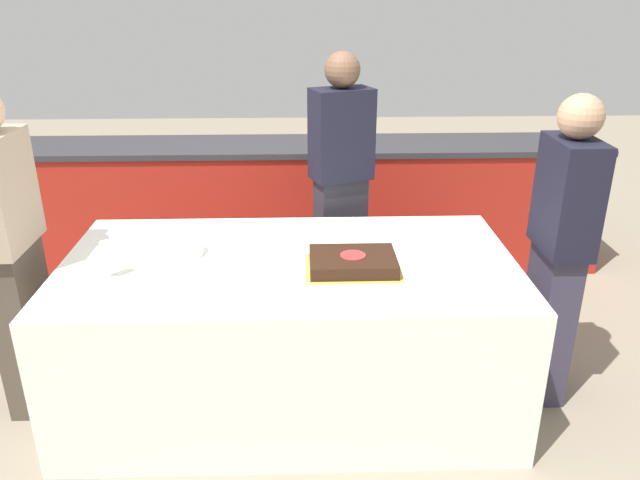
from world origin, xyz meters
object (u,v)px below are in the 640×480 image
(person_seated_right, at_px, (559,250))
(cake, at_px, (353,262))
(wine_glass, at_px, (107,254))
(plate_stack, at_px, (181,249))
(person_seated_left, at_px, (11,255))
(person_cutting_cake, at_px, (341,190))

(person_seated_right, bearing_deg, cake, -84.13)
(wine_glass, distance_m, person_seated_right, 2.08)
(wine_glass, bearing_deg, cake, 2.87)
(wine_glass, bearing_deg, person_seated_right, 4.31)
(cake, relative_size, plate_stack, 2.02)
(cake, distance_m, person_seated_left, 1.58)
(cake, xyz_separation_m, person_cutting_cake, (0.00, 0.89, 0.05))
(person_cutting_cake, bearing_deg, cake, 69.52)
(plate_stack, xyz_separation_m, person_seated_right, (1.80, -0.09, 0.00))
(cake, bearing_deg, wine_glass, -177.13)
(person_cutting_cake, distance_m, person_seated_right, 1.26)
(person_seated_right, bearing_deg, wine_glass, -85.69)
(cake, height_order, person_seated_right, person_seated_right)
(cake, xyz_separation_m, person_seated_right, (0.99, 0.10, -0.00))
(plate_stack, relative_size, person_cutting_cake, 0.13)
(person_seated_right, bearing_deg, person_seated_left, -90.00)
(person_seated_left, bearing_deg, wine_glass, -107.58)
(wine_glass, bearing_deg, person_cutting_cake, 40.94)
(plate_stack, bearing_deg, wine_glass, -138.54)
(plate_stack, distance_m, person_seated_right, 1.80)
(cake, xyz_separation_m, person_seated_left, (-1.58, 0.10, 0.01))
(cake, distance_m, person_cutting_cake, 0.89)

